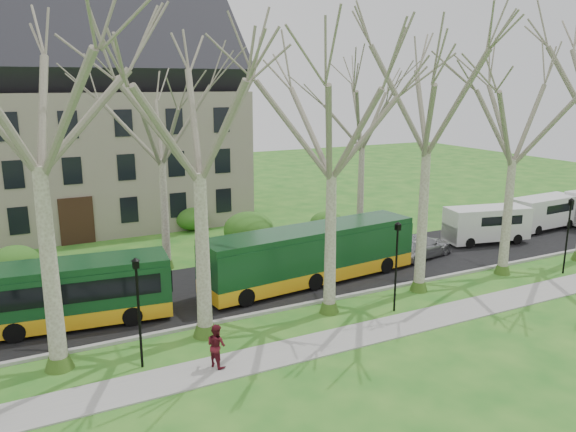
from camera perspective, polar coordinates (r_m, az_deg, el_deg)
The scene contains 15 objects.
ground at distance 25.60m, azimuth -1.63°, elevation -11.20°, with size 120.00×120.00×0.00m, color #21651D.
sidewalk at distance 23.57m, azimuth 1.05°, elevation -13.40°, with size 70.00×2.00×0.06m, color gray.
road at distance 30.27m, azimuth -6.13°, elevation -7.22°, with size 80.00×8.00×0.06m, color black.
curb at distance 26.82m, azimuth -3.02°, elevation -9.87°, with size 80.00×0.25×0.14m, color #A5A39E.
building at distance 45.30m, azimuth -22.25°, elevation 9.16°, with size 26.50×12.20×16.00m.
tree_row_verge at distance 23.83m, azimuth -2.05°, elevation 4.57°, with size 49.00×7.00×14.00m.
tree_row_far at distance 33.51m, azimuth -11.91°, elevation 5.13°, with size 33.00×7.00×12.00m.
lamp_row at distance 23.79m, azimuth -0.63°, elevation -6.46°, with size 36.22×0.22×4.30m.
hedges at distance 36.74m, azimuth -17.79°, elevation -2.49°, with size 30.60×8.60×2.00m.
bus_lead at distance 27.09m, azimuth -24.80°, elevation -7.53°, with size 11.93×2.49×2.98m, color #113E1D, non-canonical shape.
bus_follow at distance 30.47m, azimuth 2.40°, elevation -3.86°, with size 12.45×2.59×3.11m, color #113E1D, non-canonical shape.
sedan at distance 35.78m, azimuth 13.19°, elevation -2.99°, with size 2.00×4.91×1.43m, color #9F9FA3.
van_a at distance 40.19m, azimuth 19.52°, elevation -0.87°, with size 5.59×2.03×2.44m, color silver, non-canonical shape.
van_b at distance 45.48m, azimuth 24.53°, elevation 0.27°, with size 5.54×2.01×2.42m, color silver, non-canonical shape.
pedestrian_b at distance 22.08m, azimuth -7.29°, elevation -12.91°, with size 0.83×0.64×1.70m, color #58141F.
Camera 1 is at (-9.90, -21.06, 10.67)m, focal length 35.00 mm.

